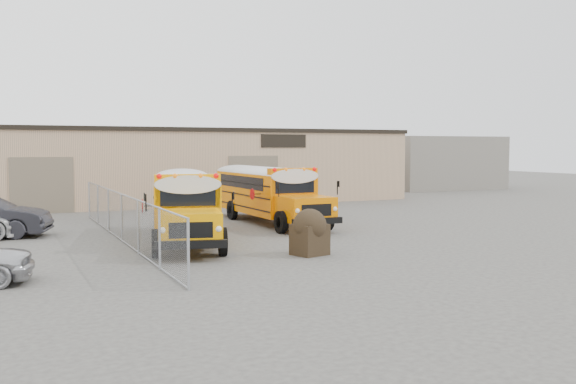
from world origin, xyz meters
name	(u,v)px	position (x,y,z in m)	size (l,w,h in m)	color
ground	(302,243)	(0.00, 0.00, 0.00)	(120.00, 120.00, 0.00)	#42403C
warehouse	(168,165)	(0.00, 19.99, 2.37)	(30.20, 10.20, 4.67)	tan
chainlink_fence	(122,218)	(-6.00, 3.00, 0.90)	(0.07, 18.07, 1.81)	#94979C
distant_building_right	(431,163)	(24.00, 24.00, 2.20)	(10.00, 8.00, 4.40)	slate
school_bus_left	(181,190)	(-2.47, 7.70, 1.53)	(4.25, 9.31, 2.65)	#F89D00
school_bus_right	(227,184)	(1.23, 11.87, 1.54)	(2.77, 9.12, 2.66)	orange
tarp_bundle	(310,231)	(-0.96, -2.55, 0.78)	(1.23, 1.17, 1.52)	black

